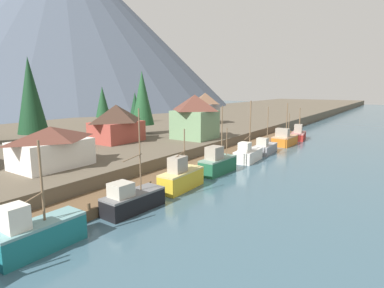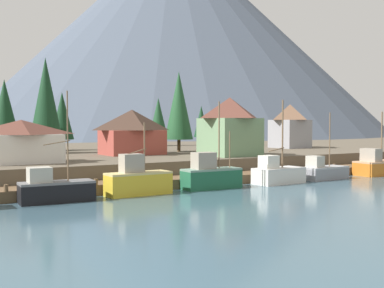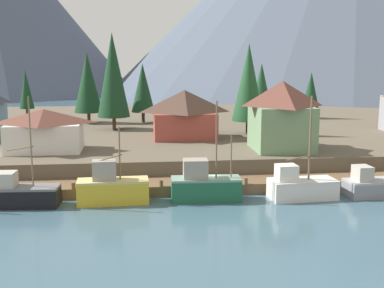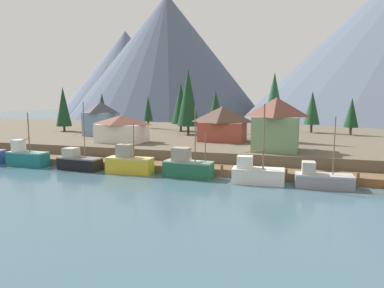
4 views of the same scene
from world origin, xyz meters
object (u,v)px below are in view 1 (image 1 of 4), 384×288
at_px(fishing_boat_yellow, 181,178).
at_px(fishing_boat_white, 248,154).
at_px(fishing_boat_teal, 38,234).
at_px(fishing_boat_orange, 284,139).
at_px(conifer_back_right, 35,107).
at_px(conifer_near_right, 103,102).
at_px(conifer_back_left, 142,98).
at_px(fishing_boat_green, 217,163).
at_px(conifer_near_left, 135,104).
at_px(house_green, 195,116).
at_px(house_grey, 205,108).
at_px(house_red, 117,123).
at_px(fishing_boat_black, 132,200).
at_px(conifer_centre, 30,95).
at_px(fishing_boat_grey, 265,148).
at_px(fishing_boat_red, 298,135).
at_px(house_white, 51,146).

relative_size(fishing_boat_yellow, fishing_boat_white, 0.73).
relative_size(fishing_boat_teal, fishing_boat_orange, 0.96).
relative_size(fishing_boat_yellow, conifer_back_right, 0.75).
distance_m(conifer_near_right, conifer_back_left, 19.97).
height_order(fishing_boat_teal, fishing_boat_green, fishing_boat_green).
relative_size(conifer_near_left, conifer_back_left, 0.64).
bearing_deg(fishing_boat_teal, house_green, 16.90).
height_order(house_grey, house_red, house_grey).
height_order(fishing_boat_black, house_red, fishing_boat_black).
xyz_separation_m(fishing_boat_white, conifer_centre, (-18.13, 28.42, 9.07)).
xyz_separation_m(fishing_boat_yellow, conifer_centre, (-0.98, 28.03, 8.83)).
bearing_deg(house_green, fishing_boat_grey, -60.07).
height_order(house_red, conifer_back_left, conifer_back_left).
height_order(fishing_boat_green, fishing_boat_white, fishing_boat_white).
relative_size(house_green, conifer_centre, 0.56).
relative_size(fishing_boat_red, conifer_near_right, 0.76).
bearing_deg(house_green, house_white, 175.56).
bearing_deg(house_white, fishing_boat_black, -90.27).
bearing_deg(conifer_centre, fishing_boat_yellow, -87.99).
xyz_separation_m(house_red, conifer_back_right, (-5.08, 15.09, 2.30)).
height_order(fishing_boat_black, house_green, house_green).
distance_m(fishing_boat_teal, fishing_boat_orange, 51.29).
height_order(fishing_boat_yellow, fishing_boat_grey, fishing_boat_grey).
distance_m(fishing_boat_yellow, fishing_boat_red, 42.86).
bearing_deg(fishing_boat_black, house_white, 93.18).
xyz_separation_m(fishing_boat_black, fishing_boat_grey, (32.41, -0.18, -0.16)).
xyz_separation_m(fishing_boat_grey, house_green, (-6.15, 10.69, 5.46)).
bearing_deg(fishing_boat_teal, conifer_back_right, 60.00).
distance_m(fishing_boat_yellow, conifer_near_left, 48.65).
xyz_separation_m(fishing_boat_teal, fishing_boat_black, (9.16, -0.17, -0.18)).
bearing_deg(fishing_boat_yellow, fishing_boat_grey, -2.66).
height_order(fishing_boat_white, conifer_back_left, conifer_back_left).
bearing_deg(fishing_boat_black, house_grey, 27.87).
relative_size(fishing_boat_black, conifer_back_right, 1.04).
xyz_separation_m(fishing_boat_orange, conifer_centre, (-35.21, 28.54, 9.01)).
xyz_separation_m(fishing_boat_white, house_green, (1.21, 10.79, 5.30)).
bearing_deg(fishing_boat_grey, house_green, 115.80).
height_order(house_grey, conifer_back_right, conifer_back_right).
distance_m(fishing_boat_grey, fishing_boat_orange, 9.72).
xyz_separation_m(fishing_boat_black, conifer_near_right, (31.30, 40.31, 6.81)).
bearing_deg(conifer_back_left, conifer_near_left, 48.04).
relative_size(fishing_boat_green, conifer_near_right, 1.00).
relative_size(fishing_boat_black, house_green, 1.25).
relative_size(fishing_boat_orange, conifer_near_right, 0.91).
bearing_deg(conifer_near_left, house_red, -141.96).
distance_m(fishing_boat_black, house_red, 25.66).
distance_m(house_grey, conifer_centre, 40.92).
distance_m(house_red, conifer_near_right, 25.91).
xyz_separation_m(house_grey, house_red, (-30.87, -2.03, -0.71)).
bearing_deg(house_grey, fishing_boat_orange, -102.84).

